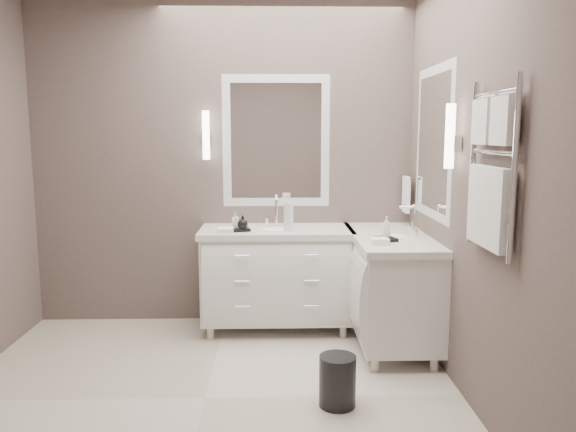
{
  "coord_description": "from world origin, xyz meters",
  "views": [
    {
      "loc": [
        0.43,
        -3.27,
        1.63
      ],
      "look_at": [
        0.53,
        0.7,
        1.03
      ],
      "focal_mm": 35.0,
      "sensor_mm": 36.0,
      "label": 1
    }
  ],
  "objects_px": {
    "waste_bin": "(337,381)",
    "vanity_back": "(277,272)",
    "towel_ladder": "(490,178)",
    "vanity_right": "(390,282)"
  },
  "relations": [
    {
      "from": "waste_bin",
      "to": "vanity_back",
      "type": "bearing_deg",
      "value": 104.82
    },
    {
      "from": "towel_ladder",
      "to": "waste_bin",
      "type": "height_order",
      "value": "towel_ladder"
    },
    {
      "from": "vanity_back",
      "to": "waste_bin",
      "type": "xyz_separation_m",
      "value": [
        0.35,
        -1.34,
        -0.33
      ]
    },
    {
      "from": "vanity_right",
      "to": "towel_ladder",
      "type": "distance_m",
      "value": 1.6
    },
    {
      "from": "vanity_right",
      "to": "waste_bin",
      "type": "relative_size",
      "value": 4.01
    },
    {
      "from": "waste_bin",
      "to": "vanity_right",
      "type": "bearing_deg",
      "value": 62.83
    },
    {
      "from": "vanity_back",
      "to": "waste_bin",
      "type": "relative_size",
      "value": 4.01
    },
    {
      "from": "vanity_right",
      "to": "towel_ladder",
      "type": "relative_size",
      "value": 1.38
    },
    {
      "from": "vanity_back",
      "to": "towel_ladder",
      "type": "relative_size",
      "value": 1.38
    },
    {
      "from": "towel_ladder",
      "to": "waste_bin",
      "type": "distance_m",
      "value": 1.47
    }
  ]
}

